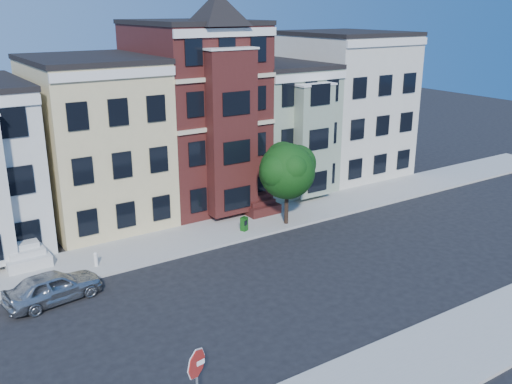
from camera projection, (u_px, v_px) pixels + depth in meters
ground at (329, 274)px, 29.32m from camera, size 120.00×120.00×0.00m
far_sidewalk at (246, 225)px, 35.64m from camera, size 60.00×4.00×0.15m
near_sidewalk at (459, 346)px, 22.94m from camera, size 60.00×4.00×0.15m
house_yellow at (95, 143)px, 35.61m from camera, size 7.00×9.00×10.00m
house_brown at (194, 116)px, 38.97m from camera, size 7.00×9.00×12.00m
house_green at (272, 127)px, 42.84m from camera, size 6.00×9.00×9.00m
house_cream at (343, 105)px, 46.20m from camera, size 8.00×9.00×11.00m
street_tree at (287, 175)px, 34.80m from camera, size 6.30×6.30×6.33m
parked_car at (53, 287)px, 26.35m from camera, size 4.64×2.39×1.51m
newspaper_box at (244, 224)px, 34.49m from camera, size 0.49×0.46×0.85m
fire_hydrant at (96, 260)px, 29.80m from camera, size 0.28×0.28×0.61m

